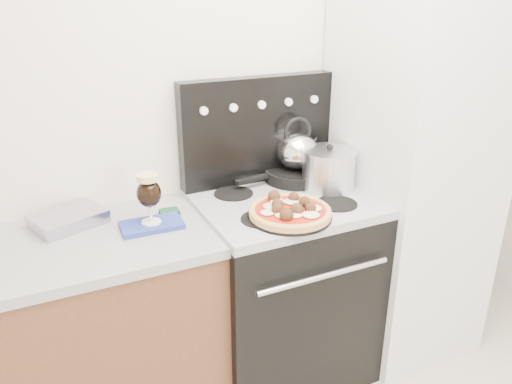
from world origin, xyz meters
TOP-DOWN VIEW (x-y plane):
  - room_shell at (0.00, 0.29)m, footprint 3.52×3.01m
  - base_cabinet at (-1.02, 1.20)m, footprint 1.45×0.60m
  - countertop at (-1.02, 1.20)m, footprint 1.48×0.63m
  - stove_body at (0.08, 1.18)m, footprint 0.76×0.65m
  - cooktop at (0.08, 1.18)m, footprint 0.76×0.65m
  - backguard at (0.08, 1.45)m, footprint 0.76×0.08m
  - fridge at (0.78, 1.15)m, footprint 0.64×0.68m
  - foil_sheet at (-0.81, 1.36)m, footprint 0.32×0.28m
  - oven_mitt at (-0.52, 1.19)m, footprint 0.25×0.15m
  - beer_glass at (-0.52, 1.19)m, footprint 0.10×0.10m
  - pizza_pan at (0.01, 0.99)m, footprint 0.43×0.43m
  - pizza at (0.01, 0.99)m, footprint 0.43×0.43m
  - skillet at (0.25, 1.36)m, footprint 0.35×0.35m
  - tea_kettle at (0.25, 1.36)m, footprint 0.25×0.25m
  - stock_pot at (0.33, 1.20)m, footprint 0.30×0.30m

SIDE VIEW (x-z plane):
  - base_cabinet at x=-1.02m, z-range 0.00..0.86m
  - stove_body at x=0.08m, z-range 0.00..0.88m
  - countertop at x=-1.02m, z-range 0.86..0.90m
  - cooktop at x=0.08m, z-range 0.88..0.92m
  - oven_mitt at x=-0.52m, z-range 0.90..0.92m
  - pizza_pan at x=0.01m, z-range 0.92..0.93m
  - foil_sheet at x=-0.81m, z-range 0.90..0.95m
  - skillet at x=0.25m, z-range 0.92..0.98m
  - fridge at x=0.78m, z-range 0.00..1.90m
  - pizza at x=0.01m, z-range 0.93..0.98m
  - stock_pot at x=0.33m, z-range 0.92..1.10m
  - beer_glass at x=-0.52m, z-range 0.92..1.13m
  - tea_kettle at x=0.25m, z-range 0.98..1.19m
  - backguard at x=0.08m, z-range 0.92..1.42m
  - room_shell at x=0.00m, z-range -0.01..2.51m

